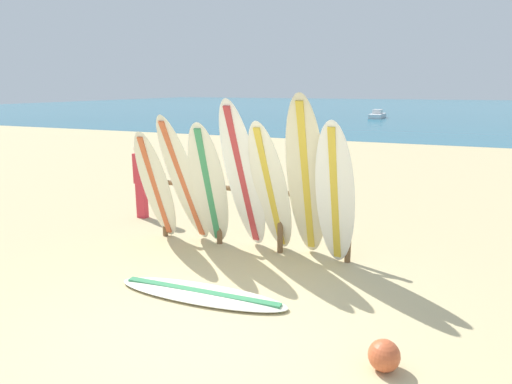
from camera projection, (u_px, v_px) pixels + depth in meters
The scene contains 14 objects.
ground_plane at pixel (195, 332), 4.80m from camera, with size 120.00×120.00×0.00m, color #CCB784.
ocean_water at pixel (424, 108), 57.01m from camera, with size 120.00×80.00×0.01m, color teal.
surfboard_rack at pixel (249, 206), 7.15m from camera, with size 3.32×0.09×1.12m.
surfboard_leaning_far_left at pixel (156, 187), 7.33m from camera, with size 0.56×0.91×1.93m.
surfboard_leaning_left at pixel (184, 182), 7.12m from camera, with size 0.71×1.11×2.19m.
surfboard_leaning_center_left at pixel (209, 187), 6.96m from camera, with size 0.68×1.01×2.09m.
surfboard_leaning_center at pixel (243, 178), 6.80m from camera, with size 0.68×1.07×2.43m.
surfboard_leaning_center_right at pixel (271, 190), 6.66m from camera, with size 0.65×1.09×2.14m.
surfboard_leaning_right at pixel (306, 180), 6.41m from camera, with size 0.61×1.11×2.52m.
surfboard_leaning_far_right at pixel (335, 196), 6.22m from camera, with size 0.59×0.77×2.17m.
surfboard_lying_on_sand at pixel (201, 293), 5.62m from camera, with size 2.31×0.63×0.08m.
beachgoer_standing at pixel (141, 177), 8.83m from camera, with size 0.24×0.20×1.50m.
small_boat_offshore at pixel (377, 115), 37.82m from camera, with size 1.11×3.07×0.71m.
beach_ball at pixel (384, 355), 4.13m from camera, with size 0.30×0.30×0.30m, color #CC5933.
Camera 1 is at (2.26, -3.75, 2.57)m, focal length 31.38 mm.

